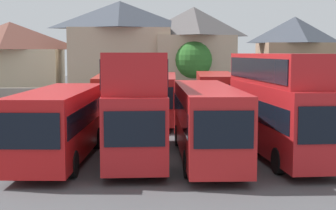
# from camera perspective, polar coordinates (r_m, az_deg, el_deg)

# --- Properties ---
(ground) EXTENTS (140.00, 140.00, 0.00)m
(ground) POSITION_cam_1_polar(r_m,az_deg,el_deg) (41.95, -1.09, -0.99)
(ground) COLOR #4C4C4F
(depot_boundary_wall) EXTENTS (56.00, 0.50, 1.80)m
(depot_boundary_wall) POSITION_cam_1_polar(r_m,az_deg,el_deg) (47.22, -1.31, 0.88)
(depot_boundary_wall) COLOR gray
(depot_boundary_wall) RESTS_ON ground
(bus_1) EXTENTS (3.22, 10.32, 3.30)m
(bus_1) POSITION_cam_1_polar(r_m,az_deg,el_deg) (23.98, -11.91, -1.70)
(bus_1) COLOR red
(bus_1) RESTS_ON ground
(bus_2) EXTENTS (2.78, 10.33, 4.99)m
(bus_2) POSITION_cam_1_polar(r_m,az_deg,el_deg) (24.00, -3.81, 0.62)
(bus_2) COLOR #B31A1D
(bus_2) RESTS_ON ground
(bus_3) EXTENTS (2.70, 11.40, 3.42)m
(bus_3) POSITION_cam_1_polar(r_m,az_deg,el_deg) (23.96, 4.28, -1.45)
(bus_3) COLOR red
(bus_3) RESTS_ON ground
(bus_4) EXTENTS (2.96, 10.76, 4.94)m
(bus_4) POSITION_cam_1_polar(r_m,az_deg,el_deg) (24.87, 12.33, 0.62)
(bus_4) COLOR red
(bus_4) RESTS_ON ground
(bus_5) EXTENTS (2.68, 11.66, 3.40)m
(bus_5) POSITION_cam_1_polar(r_m,az_deg,el_deg) (37.16, -5.98, 1.11)
(bus_5) COLOR #B3271D
(bus_5) RESTS_ON ground
(bus_6) EXTENTS (3.24, 11.69, 3.36)m
(bus_6) POSITION_cam_1_polar(r_m,az_deg,el_deg) (37.08, -1.11, 1.10)
(bus_6) COLOR #AE2526
(bus_6) RESTS_ON ground
(bus_7) EXTENTS (3.41, 10.30, 3.48)m
(bus_7) POSITION_cam_1_polar(r_m,az_deg,el_deg) (37.25, 5.29, 1.20)
(bus_7) COLOR #AD1F1C
(bus_7) RESTS_ON ground
(house_terrace_left) EXTENTS (10.73, 6.49, 8.15)m
(house_terrace_left) POSITION_cam_1_polar(r_m,az_deg,el_deg) (55.77, -17.09, 4.74)
(house_terrace_left) COLOR #C6B293
(house_terrace_left) RESTS_ON ground
(house_terrace_centre) EXTENTS (10.36, 6.41, 10.15)m
(house_terrace_centre) POSITION_cam_1_polar(r_m,az_deg,el_deg) (52.38, -5.33, 6.02)
(house_terrace_centre) COLOR tan
(house_terrace_centre) RESTS_ON ground
(house_terrace_right) EXTENTS (8.07, 8.29, 9.64)m
(house_terrace_right) POSITION_cam_1_polar(r_m,az_deg,el_deg) (53.10, 2.85, 5.76)
(house_terrace_right) COLOR tan
(house_terrace_right) RESTS_ON ground
(house_terrace_far_right) EXTENTS (7.37, 6.36, 8.79)m
(house_terrace_far_right) POSITION_cam_1_polar(r_m,az_deg,el_deg) (56.49, 13.85, 5.17)
(house_terrace_far_right) COLOR #9E7A60
(house_terrace_far_right) RESTS_ON ground
(tree_left_of_lot) EXTENTS (3.80, 3.80, 6.19)m
(tree_left_of_lot) POSITION_cam_1_polar(r_m,az_deg,el_deg) (49.79, 2.81, 5.00)
(tree_left_of_lot) COLOR brown
(tree_left_of_lot) RESTS_ON ground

